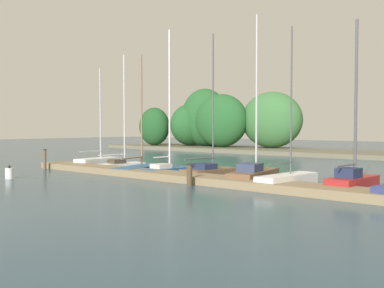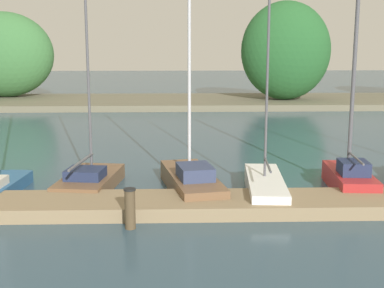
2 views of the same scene
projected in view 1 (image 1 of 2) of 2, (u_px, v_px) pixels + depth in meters
dock_pier at (205, 179)px, 20.55m from camera, size 25.49×1.80×0.35m
far_shore at (304, 124)px, 43.30m from camera, size 62.75×8.01×7.23m
sailboat_0 at (100, 161)px, 29.32m from camera, size 1.45×3.56×6.55m
sailboat_1 at (123, 164)px, 27.67m from camera, size 1.46×3.33×7.17m
sailboat_2 at (141, 167)px, 25.53m from camera, size 2.28×4.42×6.83m
sailboat_3 at (168, 167)px, 24.37m from camera, size 1.38×3.45×8.03m
sailboat_4 at (211, 170)px, 23.12m from camera, size 1.81×3.57×7.54m
sailboat_5 at (255, 174)px, 20.86m from camera, size 1.89×4.29×7.98m
sailboat_6 at (289, 179)px, 19.13m from camera, size 1.26×3.88×7.01m
sailboat_7 at (353, 180)px, 17.88m from camera, size 1.30×3.19×7.01m
mooring_piling_0 at (45, 159)px, 27.07m from camera, size 0.23×0.23×1.26m
mooring_piling_1 at (189, 175)px, 19.51m from camera, size 0.29×0.29×0.98m
channel_buoy_0 at (9, 173)px, 22.24m from camera, size 0.41×0.41×0.69m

